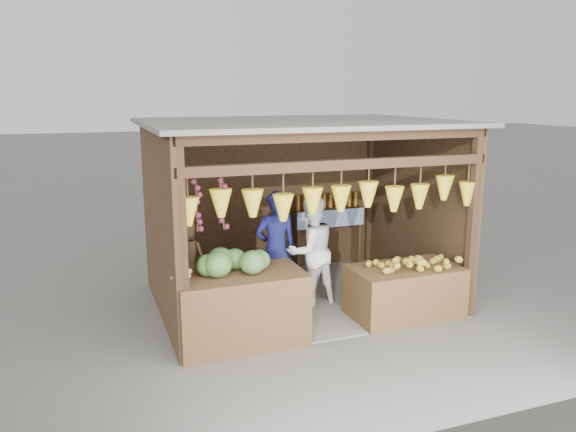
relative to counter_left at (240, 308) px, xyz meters
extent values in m
plane|color=#514F49|center=(1.21, 1.14, -0.45)|extent=(80.00, 80.00, 0.00)
cube|color=slate|center=(1.21, 1.14, -0.44)|extent=(4.00, 3.00, 0.02)
cube|color=black|center=(1.21, 2.64, 0.85)|extent=(4.00, 0.06, 2.60)
cube|color=black|center=(-0.79, 1.14, 0.85)|extent=(0.06, 3.00, 2.60)
cube|color=black|center=(3.21, 1.14, 0.85)|extent=(0.06, 3.00, 2.60)
cube|color=#605B54|center=(1.21, 1.14, 2.18)|extent=(4.30, 3.30, 0.06)
cube|color=black|center=(-0.73, -0.30, 0.85)|extent=(0.11, 0.11, 2.60)
cube|color=black|center=(3.15, -0.30, 0.85)|extent=(0.11, 0.11, 2.60)
cube|color=black|center=(-0.73, 2.58, 0.85)|extent=(0.11, 0.11, 2.60)
cube|color=black|center=(3.15, 2.58, 0.85)|extent=(0.11, 0.11, 2.60)
cube|color=black|center=(1.21, -0.30, 1.75)|extent=(4.00, 0.12, 0.12)
cube|color=black|center=(1.21, -0.30, 2.09)|extent=(4.00, 0.12, 0.12)
cube|color=#382314|center=(2.26, 2.44, 0.60)|extent=(1.25, 0.30, 0.05)
cube|color=#382314|center=(1.68, 2.44, 0.08)|extent=(0.05, 0.28, 1.05)
cube|color=#382314|center=(2.85, 2.44, 0.08)|extent=(0.05, 0.28, 1.05)
cube|color=blue|center=(2.26, 2.28, 0.47)|extent=(1.25, 0.02, 0.30)
cube|color=#4C3019|center=(0.00, 0.00, 0.00)|extent=(1.57, 0.85, 0.90)
cube|color=#4A3318|center=(2.35, 0.03, -0.09)|extent=(1.49, 0.85, 0.71)
cube|color=black|center=(-0.43, 1.13, -0.30)|extent=(0.31, 0.31, 0.29)
imported|color=#151750|center=(0.81, 1.00, 0.40)|extent=(0.62, 0.41, 1.70)
imported|color=white|center=(1.31, 0.90, 0.36)|extent=(0.88, 0.74, 1.61)
imported|color=brown|center=(-0.43, 1.13, 0.37)|extent=(0.62, 0.55, 1.07)
camera|label=1|loc=(-1.70, -6.28, 2.58)|focal=35.00mm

